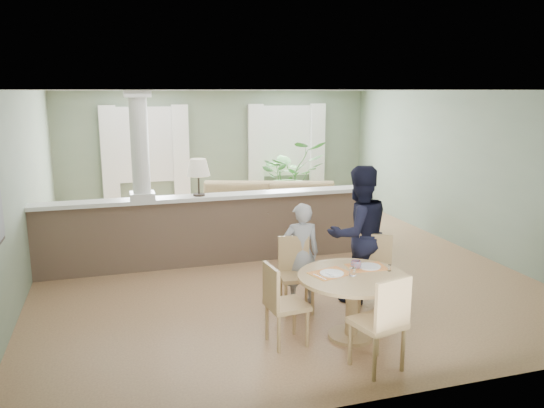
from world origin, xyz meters
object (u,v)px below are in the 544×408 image
object	(u,v)px
houseplant	(291,177)
dining_table	(352,288)
chair_near	(383,319)
child_person	(301,254)
chair_far_boy	(295,270)
man_person	(358,234)
chair_far_man	(375,270)
chair_side	(281,301)
sofa	(268,211)

from	to	relation	value
houseplant	dining_table	size ratio (longest dim) A/B	1.37
chair_near	child_person	distance (m)	1.87
chair_near	houseplant	bearing A→B (deg)	-115.48
houseplant	chair_far_boy	world-z (taller)	houseplant
chair_far_boy	man_person	xyz separation A→B (m)	(0.86, 0.03, 0.39)
dining_table	chair_far_man	size ratio (longest dim) A/B	1.26
chair_side	man_person	bearing A→B (deg)	-61.49
sofa	chair_near	bearing A→B (deg)	-75.94
chair_far_boy	chair_side	bearing A→B (deg)	-111.12
chair_far_man	chair_near	xyz separation A→B (m)	(-0.62, -1.37, 0.02)
chair_side	man_person	xyz separation A→B (m)	(1.34, 0.92, 0.39)
sofa	dining_table	bearing A→B (deg)	-76.15
chair_side	man_person	distance (m)	1.67
dining_table	chair_far_boy	xyz separation A→B (m)	(-0.33, 0.94, -0.07)
chair_far_boy	houseplant	bearing A→B (deg)	78.74
chair_far_man	chair_side	bearing A→B (deg)	-130.12
chair_far_boy	dining_table	bearing A→B (deg)	-63.70
chair_far_man	chair_side	xyz separation A→B (m)	(-1.39, -0.55, -0.03)
chair_near	sofa	bearing A→B (deg)	-107.95
man_person	dining_table	bearing A→B (deg)	54.84
dining_table	chair_far_man	xyz separation A→B (m)	(0.59, 0.60, -0.05)
chair_far_boy	chair_far_man	size ratio (longest dim) A/B	0.96
chair_far_boy	chair_near	distance (m)	1.74
child_person	dining_table	bearing A→B (deg)	108.10
dining_table	chair_near	size ratio (longest dim) A/B	1.22
chair_near	chair_side	xyz separation A→B (m)	(-0.77, 0.82, -0.04)
child_person	man_person	distance (m)	0.78
chair_side	child_person	bearing A→B (deg)	-35.99
sofa	chair_side	xyz separation A→B (m)	(-1.11, -4.27, 0.01)
houseplant	chair_side	size ratio (longest dim) A/B	1.82
chair_far_boy	chair_near	world-z (taller)	chair_near
child_person	chair_far_boy	bearing A→B (deg)	57.15
sofa	man_person	bearing A→B (deg)	-68.22
sofa	chair_far_man	world-z (taller)	sofa
chair_far_boy	chair_side	world-z (taller)	chair_far_boy
chair_far_man	chair_far_boy	bearing A→B (deg)	-171.99
houseplant	chair_near	distance (m)	6.90
dining_table	chair_far_man	world-z (taller)	chair_far_man
chair_far_man	child_person	world-z (taller)	child_person
sofa	chair_far_boy	bearing A→B (deg)	-82.79
houseplant	dining_table	world-z (taller)	houseplant
sofa	chair_near	xyz separation A→B (m)	(-0.34, -5.09, 0.06)
chair_side	chair_far_boy	bearing A→B (deg)	-34.00
sofa	chair_far_man	bearing A→B (deg)	-67.79
houseplant	chair_side	distance (m)	6.32
sofa	dining_table	world-z (taller)	sofa
chair_far_boy	chair_side	size ratio (longest dim) A/B	1.01
houseplant	dining_table	distance (m)	6.14
houseplant	man_person	world-z (taller)	man_person
chair_far_man	child_person	distance (m)	0.94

